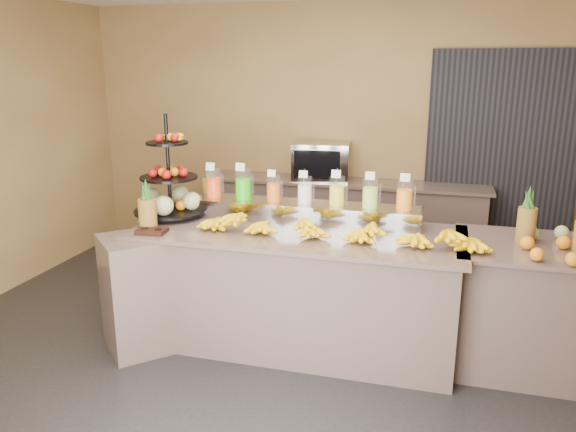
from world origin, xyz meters
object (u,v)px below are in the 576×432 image
at_px(pitcher_tray, 305,212).
at_px(condiment_caddy, 152,231).
at_px(right_fruit_pile, 553,240).
at_px(fruit_stand, 174,191).
at_px(banana_heap, 338,227).
at_px(oven_warmer, 321,161).

bearing_deg(pitcher_tray, condiment_caddy, -148.26).
xyz_separation_m(pitcher_tray, right_fruit_pile, (1.79, -0.28, 0.01)).
bearing_deg(fruit_stand, banana_heap, -27.55).
bearing_deg(fruit_stand, right_fruit_pile, -21.51).
relative_size(fruit_stand, right_fruit_pile, 1.75).
distance_m(banana_heap, fruit_stand, 1.43).
bearing_deg(pitcher_tray, fruit_stand, -171.83).
xyz_separation_m(fruit_stand, condiment_caddy, (0.05, -0.48, -0.20)).
xyz_separation_m(pitcher_tray, fruit_stand, (-1.07, -0.15, 0.14)).
distance_m(banana_heap, condiment_caddy, 1.39).
bearing_deg(fruit_stand, oven_warmer, 46.39).
xyz_separation_m(banana_heap, fruit_stand, (-1.41, 0.22, 0.14)).
relative_size(pitcher_tray, fruit_stand, 2.19).
relative_size(condiment_caddy, right_fruit_pile, 0.44).
distance_m(right_fruit_pile, oven_warmer, 2.81).
bearing_deg(fruit_stand, pitcher_tray, -10.71).
bearing_deg(oven_warmer, right_fruit_pile, -50.61).
xyz_separation_m(banana_heap, oven_warmer, (-0.57, 2.04, 0.12)).
distance_m(fruit_stand, right_fruit_pile, 2.87).
bearing_deg(fruit_stand, condiment_caddy, -103.23).
relative_size(banana_heap, condiment_caddy, 10.31).
height_order(right_fruit_pile, oven_warmer, oven_warmer).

